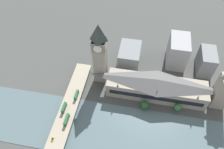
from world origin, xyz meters
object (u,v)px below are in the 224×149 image
double_decker_bus_mid (64,108)px  car_northbound_mid (53,139)px  double_decker_bus_lead (76,95)px  road_bridge (64,121)px  double_decker_bus_rear (67,120)px  clock_tower (100,53)px  victoria_tower (224,90)px  parliament_hall (156,87)px

double_decker_bus_mid → car_northbound_mid: bearing=179.6°
double_decker_bus_lead → car_northbound_mid: bearing=170.8°
road_bridge → double_decker_bus_rear: 4.85m
double_decker_bus_lead → double_decker_bus_rear: bearing=177.9°
clock_tower → victoria_tower: size_ratio=1.45×
double_decker_bus_lead → road_bridge: bearing=171.7°
double_decker_bus_mid → double_decker_bus_rear: size_ratio=0.92×
victoria_tower → road_bridge: size_ratio=0.35×
parliament_hall → double_decker_bus_lead: (-21.18, 79.22, -4.65)m
parliament_hall → road_bridge: (-49.90, 83.41, -8.21)m
double_decker_bus_mid → car_northbound_mid: size_ratio=2.52×
parliament_hall → double_decker_bus_lead: 82.13m
double_decker_bus_lead → car_northbound_mid: 49.23m
victoria_tower → car_northbound_mid: victoria_tower is taller
parliament_hall → double_decker_bus_rear: 94.69m
clock_tower → road_bridge: 74.18m
clock_tower → double_decker_bus_lead: clock_tower is taller
clock_tower → road_bridge: (-61.06, 22.64, -35.51)m
parliament_hall → car_northbound_mid: 111.77m
road_bridge → double_decker_bus_lead: bearing=-8.3°
victoria_tower → double_decker_bus_mid: (-38.06, 148.60, -15.85)m
clock_tower → double_decker_bus_mid: (-49.17, 26.09, -31.84)m
road_bridge → double_decker_bus_mid: 12.92m
double_decker_bus_mid → car_northbound_mid: double_decker_bus_mid is taller
double_decker_bus_lead → double_decker_bus_rear: (-28.84, 1.06, 0.14)m
victoria_tower → double_decker_bus_lead: (-21.24, 140.96, -15.96)m
road_bridge → double_decker_bus_rear: double_decker_bus_rear is taller
parliament_hall → road_bridge: size_ratio=0.69×
parliament_hall → double_decker_bus_mid: parliament_hall is taller
road_bridge → car_northbound_mid: bearing=169.5°
parliament_hall → double_decker_bus_mid: bearing=113.6°
parliament_hall → car_northbound_mid: bearing=128.7°
parliament_hall → victoria_tower: victoria_tower is taller
double_decker_bus_mid → double_decker_bus_rear: bearing=-151.3°
double_decker_bus_lead → double_decker_bus_rear: double_decker_bus_rear is taller
double_decker_bus_lead → double_decker_bus_mid: double_decker_bus_mid is taller
double_decker_bus_rear → double_decker_bus_lead: bearing=-2.1°
road_bridge → double_decker_bus_lead: 29.24m
double_decker_bus_mid → parliament_hall: bearing=-66.4°
car_northbound_mid → victoria_tower: bearing=-64.9°
clock_tower → double_decker_bus_rear: bearing=162.3°
car_northbound_mid → road_bridge: bearing=-10.5°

